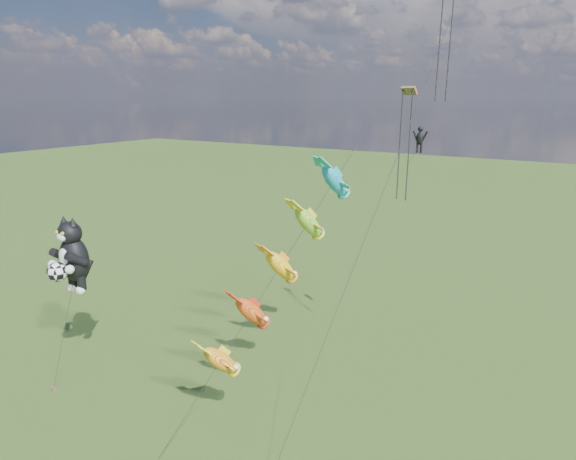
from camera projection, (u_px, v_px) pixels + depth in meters
The scene contains 4 objects.
ground at pixel (83, 424), 29.30m from camera, with size 300.00×300.00×0.00m, color #1E3B0E.
cat_kite_rig at pixel (71, 256), 32.81m from camera, with size 2.49×4.16×11.52m.
fish_windsock_rig at pixel (280, 266), 28.80m from camera, with size 5.28×15.16×16.81m.
parafoil_rig at pixel (420, 114), 29.57m from camera, with size 3.57×17.40×27.74m.
Camera 1 is at (23.70, -14.87, 19.30)m, focal length 30.00 mm.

